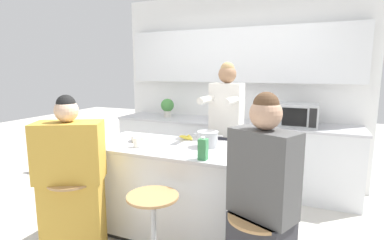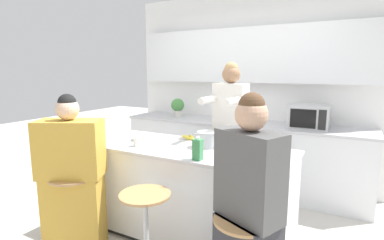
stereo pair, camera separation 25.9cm
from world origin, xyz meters
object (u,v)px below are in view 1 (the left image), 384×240
person_cooking (226,139)px  juice_carton (203,149)px  bar_stool_leftmost (73,213)px  person_wrapped_blanket (71,183)px  potted_plant (167,106)px  kitchen_island (189,192)px  coffee_cup_near (137,143)px  fruit_bowl (141,138)px  cooking_pot (208,139)px  banana_bunch (187,137)px  bar_stool_center (153,232)px  microwave (299,115)px  person_seated_near (262,216)px

person_cooking → juice_carton: 0.93m
bar_stool_leftmost → person_wrapped_blanket: 0.27m
juice_carton → potted_plant: (-1.25, 1.77, 0.09)m
kitchen_island → coffee_cup_near: size_ratio=19.03×
juice_carton → fruit_bowl: bearing=156.4°
cooking_pot → juice_carton: size_ratio=1.53×
kitchen_island → potted_plant: potted_plant is taller
kitchen_island → banana_bunch: bearing=117.5°
bar_stool_center → coffee_cup_near: bearing=132.6°
bar_stool_leftmost → cooking_pot: (0.95, 0.77, 0.58)m
person_wrapped_blanket → fruit_bowl: person_wrapped_blanket is taller
fruit_bowl → microwave: size_ratio=0.44×
person_seated_near → juice_carton: size_ratio=7.90×
bar_stool_center → fruit_bowl: fruit_bowl is taller
bar_stool_leftmost → banana_bunch: banana_bunch is taller
person_wrapped_blanket → fruit_bowl: (0.25, 0.72, 0.27)m
person_wrapped_blanket → banana_bunch: (0.66, 0.96, 0.26)m
kitchen_island → fruit_bowl: size_ratio=9.86×
bar_stool_leftmost → fruit_bowl: bearing=71.8°
kitchen_island → microwave: 1.78m
potted_plant → banana_bunch: bearing=-54.3°
potted_plant → microwave: bearing=-1.1°
fruit_bowl → juice_carton: bearing=-23.6°
kitchen_island → person_wrapped_blanket: size_ratio=1.40×
person_seated_near → banana_bunch: (-0.96, 0.96, 0.24)m
banana_bunch → microwave: bearing=47.6°
person_wrapped_blanket → banana_bunch: bearing=27.7°
person_cooking → microwave: size_ratio=3.70×
person_wrapped_blanket → cooking_pot: 1.27m
bar_stool_leftmost → potted_plant: (-0.19, 2.14, 0.69)m
bar_stool_center → potted_plant: bearing=114.9°
bar_stool_leftmost → person_seated_near: 1.63m
person_wrapped_blanket → kitchen_island: bearing=12.2°
bar_stool_center → fruit_bowl: bearing=127.5°
person_wrapped_blanket → bar_stool_center: bearing=-28.0°
bar_stool_center → person_wrapped_blanket: size_ratio=0.49×
kitchen_island → fruit_bowl: bearing=175.5°
bar_stool_leftmost → kitchen_island: bearing=40.8°
person_seated_near → juice_carton: (-0.55, 0.36, 0.30)m
kitchen_island → person_seated_near: size_ratio=1.33×
kitchen_island → bar_stool_center: kitchen_island is taller
person_wrapped_blanket → fruit_bowl: bearing=43.1°
banana_bunch → person_cooking: bearing=44.5°
person_seated_near → potted_plant: (-1.80, 2.13, 0.40)m
juice_carton → bar_stool_leftmost: bearing=-160.7°
cooking_pot → kitchen_island: bearing=-150.9°
person_cooking → banana_bunch: bearing=-133.4°
banana_bunch → juice_carton: size_ratio=0.90×
juice_carton → potted_plant: size_ratio=0.69×
bar_stool_leftmost → bar_stool_center: bearing=0.6°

